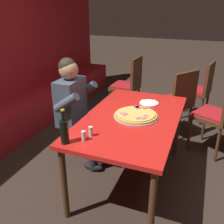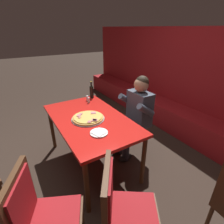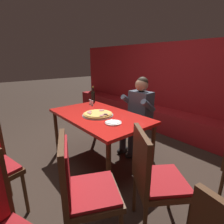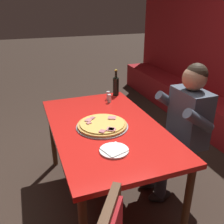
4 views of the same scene
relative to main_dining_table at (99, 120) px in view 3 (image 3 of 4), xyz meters
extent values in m
plane|color=#33261E|center=(0.00, 0.00, -0.70)|extent=(24.00, 24.00, 0.00)
cube|color=#A3191E|center=(0.00, 2.18, 0.25)|extent=(6.80, 0.16, 1.90)
cube|color=#A3191E|center=(0.00, 1.86, -0.47)|extent=(6.46, 0.48, 0.46)
cylinder|color=#4C2D19|center=(-0.70, -0.39, -0.33)|extent=(0.06, 0.06, 0.73)
cylinder|color=#4C2D19|center=(0.70, -0.39, -0.33)|extent=(0.06, 0.06, 0.73)
cylinder|color=#4C2D19|center=(-0.70, 0.39, -0.33)|extent=(0.06, 0.06, 0.73)
cylinder|color=#4C2D19|center=(0.70, 0.39, -0.33)|extent=(0.06, 0.06, 0.73)
cube|color=red|center=(0.00, 0.00, 0.06)|extent=(1.51, 0.89, 0.04)
cylinder|color=#9E9EA3|center=(0.02, -0.03, 0.08)|extent=(0.44, 0.44, 0.01)
cylinder|color=#C69347|center=(0.02, -0.03, 0.10)|extent=(0.42, 0.42, 0.02)
cylinder|color=#E0B251|center=(0.02, -0.03, 0.11)|extent=(0.38, 0.38, 0.01)
cube|color=#B76670|center=(0.17, -0.08, 0.12)|extent=(0.06, 0.06, 0.01)
cube|color=#C6757A|center=(-0.04, 0.07, 0.12)|extent=(0.09, 0.09, 0.01)
cube|color=#C6757A|center=(-0.01, -0.14, 0.12)|extent=(0.04, 0.05, 0.01)
cube|color=#B76670|center=(-0.09, -0.09, 0.12)|extent=(0.05, 0.05, 0.01)
cube|color=#C6757A|center=(0.16, -0.01, 0.12)|extent=(0.09, 0.08, 0.01)
cube|color=#C6757A|center=(0.16, 0.00, 0.12)|extent=(0.07, 0.07, 0.01)
cube|color=#C6757A|center=(-0.07, -0.13, 0.12)|extent=(0.08, 0.08, 0.01)
cylinder|color=white|center=(0.40, -0.07, 0.08)|extent=(0.21, 0.21, 0.01)
cube|color=white|center=(0.40, -0.07, 0.09)|extent=(0.19, 0.19, 0.01)
cylinder|color=black|center=(-0.67, 0.35, 0.18)|extent=(0.07, 0.07, 0.20)
cylinder|color=black|center=(-0.67, 0.35, 0.32)|extent=(0.03, 0.03, 0.08)
cylinder|color=#B29933|center=(-0.67, 0.35, 0.36)|extent=(0.03, 0.03, 0.01)
cylinder|color=silver|center=(-0.58, 0.23, 0.11)|extent=(0.04, 0.04, 0.07)
cylinder|color=#516B33|center=(-0.58, 0.23, 0.10)|extent=(0.03, 0.03, 0.04)
cylinder|color=silver|center=(-0.58, 0.23, 0.16)|extent=(0.04, 0.04, 0.01)
cylinder|color=silver|center=(-0.49, 0.21, 0.11)|extent=(0.04, 0.04, 0.07)
cylinder|color=#B23323|center=(-0.49, 0.21, 0.10)|extent=(0.03, 0.03, 0.04)
cylinder|color=silver|center=(-0.49, 0.21, 0.16)|extent=(0.04, 0.04, 0.01)
ellipsoid|color=black|center=(0.03, 0.46, -0.65)|extent=(0.11, 0.24, 0.09)
ellipsoid|color=black|center=(0.23, 0.46, -0.65)|extent=(0.11, 0.24, 0.09)
cylinder|color=#282833|center=(0.03, 0.46, -0.47)|extent=(0.11, 0.11, 0.43)
cylinder|color=#282833|center=(0.23, 0.46, -0.47)|extent=(0.11, 0.11, 0.43)
cube|color=#282833|center=(0.13, 0.56, -0.19)|extent=(0.34, 0.40, 0.12)
cube|color=#424C5B|center=(0.13, 0.76, 0.08)|extent=(0.38, 0.22, 0.52)
cylinder|color=#424C5B|center=(-0.09, 0.68, 0.16)|extent=(0.09, 0.30, 0.25)
cylinder|color=#424C5B|center=(0.35, 0.68, 0.16)|extent=(0.09, 0.30, 0.25)
sphere|color=tan|center=(0.13, 0.76, 0.45)|extent=(0.21, 0.21, 0.21)
sphere|color=#2D2319|center=(0.13, 0.78, 0.48)|extent=(0.19, 0.19, 0.19)
cylinder|color=#4C2D19|center=(1.53, 0.47, -0.47)|extent=(0.04, 0.04, 0.45)
cylinder|color=#4C2D19|center=(0.29, -1.15, -0.46)|extent=(0.04, 0.04, 0.47)
cylinder|color=#4C2D19|center=(-0.08, -1.24, -0.46)|extent=(0.04, 0.04, 0.47)
cylinder|color=#4C2D19|center=(1.52, -0.18, -0.47)|extent=(0.04, 0.04, 0.45)
cylinder|color=#4C2D19|center=(1.20, 0.04, -0.47)|extent=(0.04, 0.04, 0.45)
cylinder|color=#4C2D19|center=(0.99, -0.28, -0.47)|extent=(0.04, 0.04, 0.45)
cube|color=#4C2D19|center=(1.25, -0.23, -0.22)|extent=(0.61, 0.61, 0.05)
cube|color=#A3191E|center=(1.25, -0.23, -0.18)|extent=(0.56, 0.56, 0.03)
cube|color=#4C2D19|center=(1.14, -0.39, 0.05)|extent=(0.39, 0.28, 0.48)
cube|color=#A3191E|center=(1.15, -0.37, 0.05)|extent=(0.31, 0.22, 0.40)
cylinder|color=#4C2D19|center=(0.89, -0.53, -0.46)|extent=(0.04, 0.04, 0.46)
cylinder|color=#4C2D19|center=(0.72, -0.87, -0.46)|extent=(0.04, 0.04, 0.46)
cube|color=#4C2D19|center=(0.98, -0.78, -0.21)|extent=(0.59, 0.59, 0.05)
cube|color=#A3191E|center=(0.98, -0.78, -0.17)|extent=(0.54, 0.54, 0.03)
cube|color=#4C2D19|center=(0.89, -0.96, 0.06)|extent=(0.41, 0.23, 0.49)
cube|color=#A3191E|center=(0.90, -0.94, 0.06)|extent=(0.34, 0.18, 0.41)
camera|label=1|loc=(-2.15, -0.62, 1.11)|focal=40.00mm
camera|label=2|loc=(1.94, -0.84, 1.18)|focal=28.00mm
camera|label=3|loc=(1.97, -1.40, 0.85)|focal=28.00mm
camera|label=4|loc=(1.80, -0.61, 1.05)|focal=40.00mm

